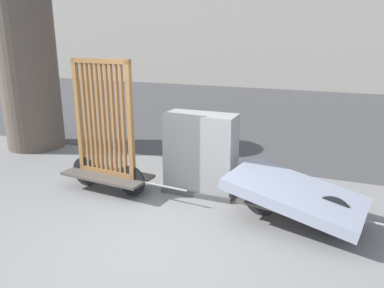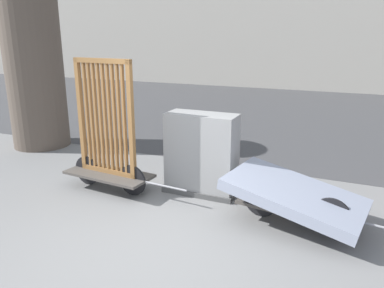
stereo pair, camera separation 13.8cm
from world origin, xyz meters
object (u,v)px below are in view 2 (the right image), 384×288
at_px(bike_cart_with_mattress, 295,197).
at_px(advertising_column, 34,65).
at_px(bike_cart_with_bedframe, 107,146).
at_px(utility_cabinet, 202,156).

distance_m(bike_cart_with_mattress, advertising_column, 6.05).
relative_size(bike_cart_with_bedframe, advertising_column, 0.62).
bearing_deg(bike_cart_with_bedframe, advertising_column, 157.28).
distance_m(bike_cart_with_mattress, utility_cabinet, 1.58).
bearing_deg(utility_cabinet, advertising_column, 166.87).
relative_size(bike_cart_with_mattress, advertising_column, 0.67).
height_order(bike_cart_with_bedframe, bike_cart_with_mattress, bike_cart_with_bedframe).
bearing_deg(advertising_column, bike_cart_with_bedframe, -27.27).
distance_m(bike_cart_with_bedframe, advertising_column, 3.38).
bearing_deg(utility_cabinet, bike_cart_with_mattress, -18.39).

